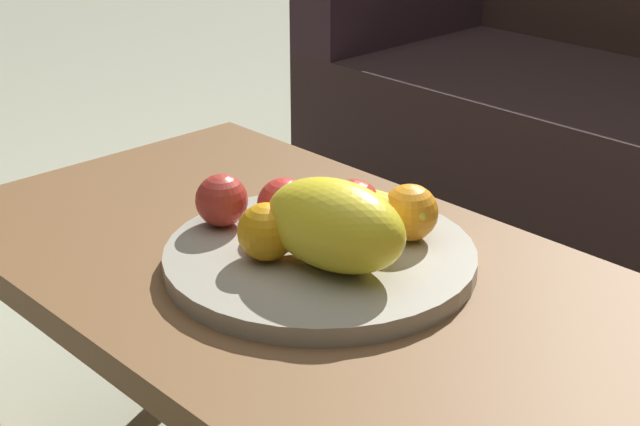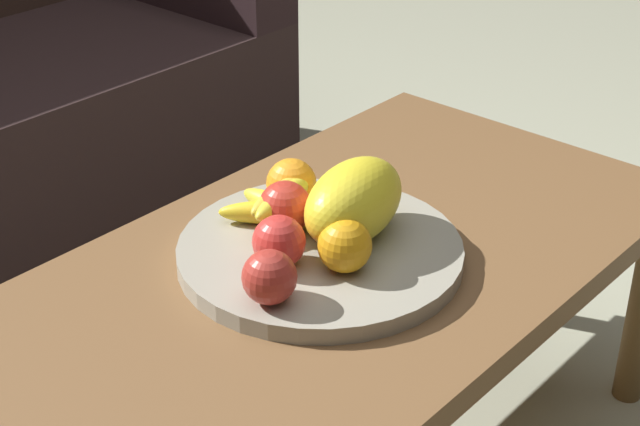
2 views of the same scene
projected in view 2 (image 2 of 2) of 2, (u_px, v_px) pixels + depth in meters
The scene contains 9 objects.
coffee_table at pixel (333, 288), 1.40m from camera, with size 1.11×0.59×0.42m.
fruit_bowl at pixel (320, 252), 1.38m from camera, with size 0.40×0.40×0.03m, color #A29E8C.
melon_large_front at pixel (354, 202), 1.36m from camera, with size 0.19×0.11×0.11m, color yellow.
orange_front at pixel (345, 246), 1.30m from camera, with size 0.07×0.07×0.07m, color orange.
orange_left at pixel (291, 183), 1.45m from camera, with size 0.07×0.07×0.07m, color orange.
apple_front at pixel (285, 207), 1.38m from camera, with size 0.08×0.08×0.08m, color red.
apple_left at pixel (269, 277), 1.23m from camera, with size 0.07×0.07×0.07m, color #AF3128.
apple_right at pixel (279, 242), 1.31m from camera, with size 0.07×0.07×0.07m, color red.
banana_bunch at pixel (280, 202), 1.41m from camera, with size 0.16×0.15×0.06m.
Camera 2 is at (-0.89, -0.76, 1.15)m, focal length 55.66 mm.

